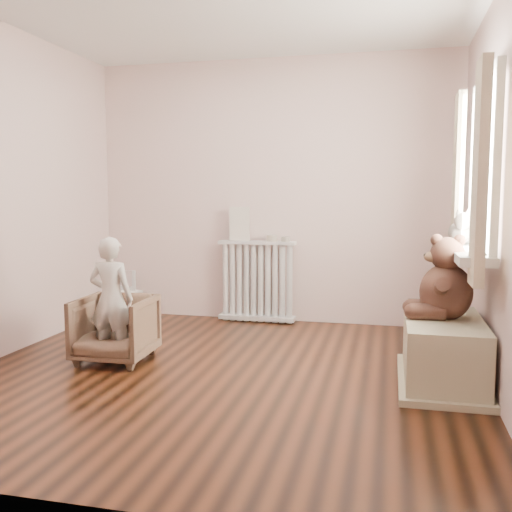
% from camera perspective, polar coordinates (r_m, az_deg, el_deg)
% --- Properties ---
extents(floor, '(3.60, 3.60, 0.01)m').
position_cam_1_polar(floor, '(4.17, -3.51, -11.62)').
color(floor, black).
rests_on(floor, ground).
extents(back_wall, '(3.60, 0.02, 2.60)m').
position_cam_1_polar(back_wall, '(5.71, 1.68, 6.46)').
color(back_wall, silver).
rests_on(back_wall, ground).
extents(front_wall, '(3.60, 0.02, 2.60)m').
position_cam_1_polar(front_wall, '(2.31, -16.92, 6.57)').
color(front_wall, silver).
rests_on(front_wall, ground).
extents(right_wall, '(0.02, 3.60, 2.60)m').
position_cam_1_polar(right_wall, '(3.85, 23.11, 6.09)').
color(right_wall, silver).
rests_on(right_wall, ground).
extents(window, '(0.03, 0.90, 1.10)m').
position_cam_1_polar(window, '(4.14, 21.95, 8.19)').
color(window, white).
rests_on(window, right_wall).
extents(window_sill, '(0.22, 1.10, 0.06)m').
position_cam_1_polar(window_sill, '(4.14, 20.39, 0.22)').
color(window_sill, silver).
rests_on(window_sill, right_wall).
extents(curtain_left, '(0.06, 0.26, 1.30)m').
position_cam_1_polar(curtain_left, '(3.56, 21.50, 7.64)').
color(curtain_left, beige).
rests_on(curtain_left, right_wall).
extents(curtain_right, '(0.06, 0.26, 1.30)m').
position_cam_1_polar(curtain_right, '(4.69, 19.55, 7.27)').
color(curtain_right, beige).
rests_on(curtain_right, right_wall).
extents(radiator, '(0.77, 0.15, 0.81)m').
position_cam_1_polar(radiator, '(5.69, 0.11, -2.73)').
color(radiator, silver).
rests_on(radiator, floor).
extents(paper_doll, '(0.20, 0.02, 0.34)m').
position_cam_1_polar(paper_doll, '(5.67, -1.67, 3.24)').
color(paper_doll, beige).
rests_on(paper_doll, radiator).
extents(tin_a, '(0.11, 0.11, 0.06)m').
position_cam_1_polar(tin_a, '(5.61, 1.57, 1.81)').
color(tin_a, '#A59E8C').
rests_on(tin_a, radiator).
extents(tin_b, '(0.09, 0.09, 0.05)m').
position_cam_1_polar(tin_b, '(5.58, 2.97, 1.70)').
color(tin_b, '#A59E8C').
rests_on(tin_b, radiator).
extents(toy_vanity, '(0.30, 0.22, 0.47)m').
position_cam_1_polar(toy_vanity, '(6.16, -12.93, -3.28)').
color(toy_vanity, silver).
rests_on(toy_vanity, floor).
extents(armchair, '(0.56, 0.57, 0.50)m').
position_cam_1_polar(armchair, '(4.51, -13.91, -7.07)').
color(armchair, brown).
rests_on(armchair, floor).
extents(child, '(0.35, 0.24, 0.94)m').
position_cam_1_polar(child, '(4.42, -14.29, -4.20)').
color(child, silver).
rests_on(child, armchair).
extents(toy_bench, '(0.50, 0.95, 0.45)m').
position_cam_1_polar(toy_bench, '(4.08, 18.21, -9.36)').
color(toy_bench, '#C0BA95').
rests_on(toy_bench, floor).
extents(teddy_bear, '(0.46, 0.36, 0.55)m').
position_cam_1_polar(teddy_bear, '(4.03, 18.50, -2.75)').
color(teddy_bear, '#331D15').
rests_on(teddy_bear, toy_bench).
extents(plush_cat, '(0.25, 0.33, 0.25)m').
position_cam_1_polar(plush_cat, '(4.47, 19.80, 2.32)').
color(plush_cat, gray).
rests_on(plush_cat, window_sill).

